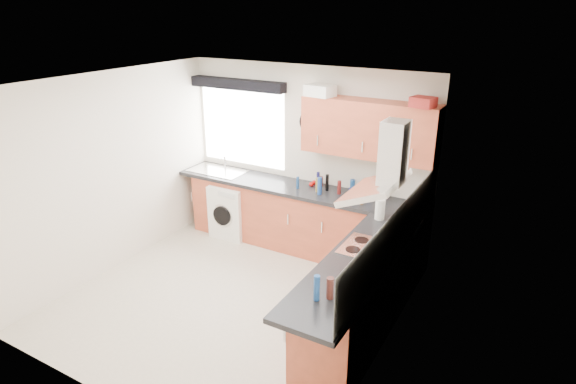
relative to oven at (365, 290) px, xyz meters
The scene contains 40 objects.
ground_plane 1.59m from the oven, 168.69° to the right, with size 3.60×3.60×0.00m, color beige.
ceiling 2.58m from the oven, 168.69° to the right, with size 3.60×3.60×0.02m, color white.
wall_back 2.28m from the oven, 135.00° to the left, with size 3.60×0.02×2.50m, color silver.
wall_front 2.71m from the oven, 125.54° to the right, with size 3.60×0.02×2.50m, color silver.
wall_left 3.41m from the oven, behind, with size 0.02×3.60×2.50m, color silver.
wall_right 0.93m from the oven, 45.00° to the right, with size 0.02×3.60×2.50m, color silver.
window 3.16m from the oven, 149.70° to the left, with size 1.40×0.02×1.10m, color white.
window_blind 3.40m from the oven, 151.23° to the left, with size 1.50×0.18×0.14m, color black.
splashback 0.81m from the oven, ahead, with size 0.01×3.00×0.54m, color white.
base_cab_back 2.01m from the oven, 142.90° to the left, with size 3.00×0.58×0.86m, color #A7462C.
base_cab_corner 1.20m from the oven, 90.00° to the left, with size 0.60×0.60×0.86m, color #A7462C.
base_cab_right 0.15m from the oven, 86.19° to the right, with size 0.58×2.10×0.86m, color #A7462C.
worktop_back 1.98m from the oven, 141.34° to the left, with size 3.60×0.62×0.05m, color black.
worktop_right 0.55m from the oven, 90.00° to the right, with size 0.62×2.42×0.05m, color black.
sink 3.12m from the oven, 157.02° to the left, with size 0.84×0.46×0.10m, color silver, non-canonical shape.
oven is the anchor object (origin of this frame).
hob_plate 0.49m from the oven, 90.00° to the left, with size 0.52×0.52×0.01m, color silver.
extractor_hood 1.35m from the oven, ahead, with size 0.52×0.78×0.66m, color silver, non-canonical shape.
upper_cabinets 1.99m from the oven, 112.54° to the left, with size 1.70×0.35×0.70m, color #A7462C.
washing_machine 2.73m from the oven, 156.25° to the left, with size 0.54×0.52×0.79m, color white.
wall_clock 2.46m from the oven, 134.41° to the left, with size 0.31×0.31×0.04m, color black.
casserole 2.51m from the oven, 133.29° to the left, with size 0.35×0.25×0.14m, color white.
storage_box 2.16m from the oven, 85.31° to the left, with size 0.25×0.21×0.12m, color #A62621.
utensil_pot 1.55m from the oven, 104.04° to the left, with size 0.11×0.11×0.15m, color tan.
kitchen_roll 0.98m from the oven, 101.31° to the left, with size 0.11×0.11×0.24m, color white.
tomato_cluster 1.94m from the oven, 133.72° to the left, with size 0.14×0.14×0.06m, color #B30C09, non-canonical shape.
jar_0 1.44m from the oven, 110.33° to the left, with size 0.06×0.06×0.12m, color #1D498D.
jar_1 1.94m from the oven, 141.31° to the left, with size 0.04×0.04×0.16m, color navy.
jar_2 1.29m from the oven, 114.92° to the left, with size 0.04×0.04×0.17m, color brown.
jar_3 1.63m from the oven, 125.21° to the left, with size 0.05×0.05×0.18m, color #5B1513.
jar_4 1.53m from the oven, 119.88° to the left, with size 0.06×0.06×0.11m, color #171E4E.
jar_5 1.68m from the oven, 118.41° to the left, with size 0.07×0.07×0.18m, color navy.
jar_6 1.77m from the oven, 129.84° to the left, with size 0.04×0.04×0.22m, color black.
jar_7 1.75m from the oven, 134.30° to the left, with size 0.06×0.06×0.19m, color brown.
jar_8 1.93m from the oven, 131.34° to the left, with size 0.08×0.08×0.13m, color #571812.
jar_9 1.93m from the oven, 132.41° to the left, with size 0.04×0.04×0.20m, color #191750.
jar_10 1.66m from the oven, 134.69° to the left, with size 0.06×0.06×0.23m, color navy.
bottle_0 1.23m from the oven, 92.95° to the right, with size 0.05×0.05×0.23m, color #1D498C.
bottle_1 0.95m from the oven, 84.29° to the right, with size 0.05×0.05×0.16m, color #591F20.
bottle_2 1.15m from the oven, 88.26° to the right, with size 0.06×0.06×0.20m, color #4A201A.
Camera 1 is at (2.93, -3.87, 3.22)m, focal length 30.00 mm.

